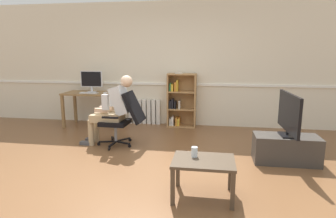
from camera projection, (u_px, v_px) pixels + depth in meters
name	position (u px, v px, depth m)	size (l,w,h in m)	color
ground_plane	(148.00, 169.00, 3.99)	(18.00, 18.00, 0.00)	brown
back_wall	(174.00, 65.00, 6.29)	(12.00, 0.13, 2.70)	beige
computer_desk	(93.00, 97.00, 6.21)	(1.23, 0.63, 0.76)	olive
imac_monitor	(91.00, 80.00, 6.22)	(0.49, 0.14, 0.46)	silver
keyboard	(89.00, 93.00, 6.05)	(0.38, 0.12, 0.02)	silver
computer_mouse	(105.00, 93.00, 6.02)	(0.06, 0.10, 0.03)	white
bookshelf	(180.00, 101.00, 6.22)	(0.62, 0.29, 1.19)	#AD7F4C
radiator	(144.00, 112.00, 6.49)	(0.73, 0.08, 0.56)	white
office_chair	(124.00, 117.00, 4.90)	(0.83, 0.62, 0.96)	black
person_seated	(113.00, 109.00, 4.92)	(0.96, 0.40, 1.23)	tan
tv_stand	(286.00, 149.00, 4.20)	(0.92, 0.43, 0.41)	#3D3833
tv_screen	(289.00, 114.00, 4.10)	(0.21, 0.98, 0.62)	black
coffee_table	(203.00, 165.00, 3.15)	(0.68, 0.52, 0.44)	#4C3D2D
drinking_glass	(194.00, 152.00, 3.21)	(0.07, 0.07, 0.12)	silver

